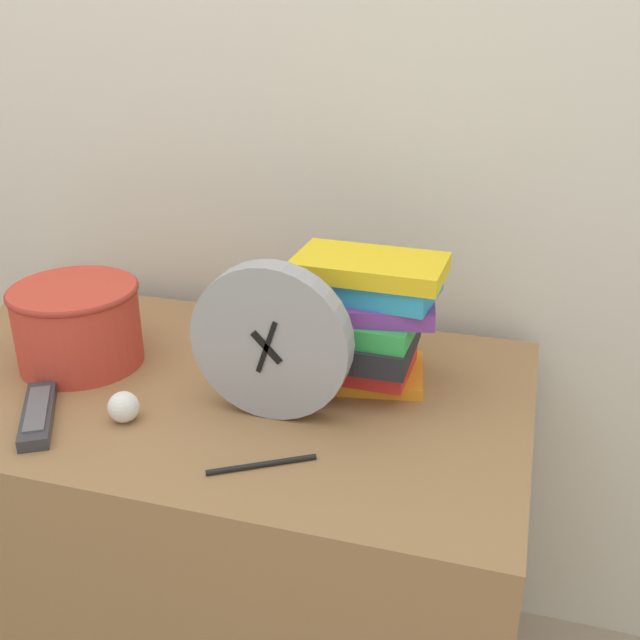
# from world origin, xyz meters

# --- Properties ---
(wall_back) EXTENTS (6.00, 0.04, 2.40)m
(wall_back) POSITION_xyz_m (0.00, 0.71, 1.20)
(wall_back) COLOR silver
(wall_back) RESTS_ON ground_plane
(desk) EXTENTS (1.10, 0.64, 0.71)m
(desk) POSITION_xyz_m (0.00, 0.32, 0.36)
(desk) COLOR olive
(desk) RESTS_ON ground_plane
(desk_clock) EXTENTS (0.25, 0.04, 0.25)m
(desk_clock) POSITION_xyz_m (0.15, 0.26, 0.84)
(desk_clock) COLOR #99999E
(desk_clock) RESTS_ON desk
(book_stack) EXTENTS (0.26, 0.20, 0.23)m
(book_stack) POSITION_xyz_m (0.26, 0.40, 0.83)
(book_stack) COLOR orange
(book_stack) RESTS_ON desk
(basket) EXTENTS (0.22, 0.22, 0.15)m
(basket) POSITION_xyz_m (-0.24, 0.33, 0.79)
(basket) COLOR #C63D2D
(basket) RESTS_ON desk
(tv_remote) EXTENTS (0.13, 0.18, 0.02)m
(tv_remote) POSITION_xyz_m (-0.20, 0.13, 0.72)
(tv_remote) COLOR #333338
(tv_remote) RESTS_ON desk
(crumpled_paper_ball) EXTENTS (0.05, 0.05, 0.05)m
(crumpled_paper_ball) POSITION_xyz_m (-0.07, 0.17, 0.74)
(crumpled_paper_ball) COLOR white
(crumpled_paper_ball) RESTS_ON desk
(pen) EXTENTS (0.14, 0.09, 0.01)m
(pen) POSITION_xyz_m (0.18, 0.12, 0.72)
(pen) COLOR black
(pen) RESTS_ON desk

